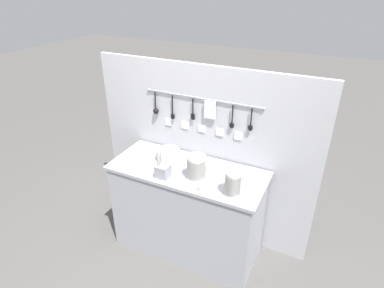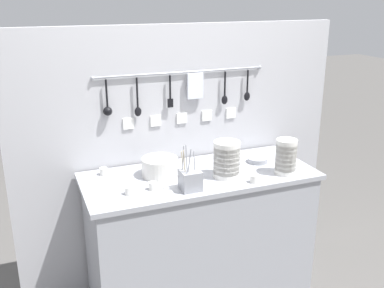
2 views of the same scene
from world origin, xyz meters
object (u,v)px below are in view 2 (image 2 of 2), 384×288
at_px(bowl_stack_short_front, 227,159).
at_px(cup_edge_far, 129,191).
at_px(plate_stack, 160,167).
at_px(cutlery_caddy, 190,180).
at_px(cup_front_left, 220,162).
at_px(cup_mid_row, 254,179).
at_px(cup_by_caddy, 153,186).
at_px(cup_back_right, 103,171).
at_px(steel_mixing_bowl, 258,160).
at_px(bowl_stack_nested_right, 286,157).

relative_size(bowl_stack_short_front, cup_edge_far, 4.81).
height_order(plate_stack, cup_edge_far, plate_stack).
bearing_deg(cutlery_caddy, plate_stack, 110.74).
height_order(cup_front_left, cup_mid_row, same).
xyz_separation_m(cutlery_caddy, cup_by_caddy, (-0.20, 0.08, -0.04)).
distance_m(plate_stack, cup_back_right, 0.35).
relative_size(steel_mixing_bowl, cup_by_caddy, 2.81).
bearing_deg(cup_by_caddy, cup_mid_row, -11.85).
relative_size(bowl_stack_nested_right, cutlery_caddy, 0.80).
bearing_deg(cup_front_left, bowl_stack_short_front, -103.03).
relative_size(steel_mixing_bowl, cup_front_left, 2.81).
bearing_deg(cup_front_left, cup_by_caddy, -158.86).
bearing_deg(plate_stack, bowl_stack_nested_right, -18.89).
bearing_deg(steel_mixing_bowl, cup_by_caddy, -167.87).
distance_m(cup_front_left, cup_mid_row, 0.33).
xyz_separation_m(plate_stack, steel_mixing_bowl, (0.67, -0.02, -0.04)).
bearing_deg(cup_back_right, bowl_stack_short_front, -23.57).
relative_size(plate_stack, cup_back_right, 4.71).
relative_size(cutlery_caddy, cup_front_left, 5.93).
distance_m(plate_stack, cup_edge_far, 0.31).
xyz_separation_m(bowl_stack_nested_right, plate_stack, (-0.73, 0.25, -0.05)).
relative_size(cutlery_caddy, cup_edge_far, 5.93).
relative_size(bowl_stack_short_front, cup_mid_row, 4.81).
distance_m(steel_mixing_bowl, cup_back_right, 1.00).
bearing_deg(cutlery_caddy, cup_edge_far, 169.45).
bearing_deg(bowl_stack_short_front, cup_front_left, 76.97).
height_order(plate_stack, cup_front_left, plate_stack).
distance_m(steel_mixing_bowl, cup_mid_row, 0.34).
xyz_separation_m(bowl_stack_short_front, cup_front_left, (0.04, 0.18, -0.09)).
distance_m(bowl_stack_short_front, cup_mid_row, 0.20).
xyz_separation_m(bowl_stack_nested_right, steel_mixing_bowl, (-0.06, 0.23, -0.10)).
bearing_deg(bowl_stack_nested_right, steel_mixing_bowl, 104.68).
bearing_deg(steel_mixing_bowl, cup_back_right, 171.09).
height_order(steel_mixing_bowl, cup_front_left, cup_front_left).
height_order(plate_stack, cup_by_caddy, plate_stack).
height_order(bowl_stack_nested_right, cup_mid_row, bowl_stack_nested_right).
height_order(cup_front_left, cup_by_caddy, same).
distance_m(steel_mixing_bowl, cup_edge_far, 0.93).
relative_size(steel_mixing_bowl, cup_mid_row, 2.81).
distance_m(bowl_stack_nested_right, plate_stack, 0.77).
xyz_separation_m(cup_front_left, cup_edge_far, (-0.65, -0.21, 0.00)).
xyz_separation_m(bowl_stack_nested_right, cup_back_right, (-1.05, 0.39, -0.09)).
bearing_deg(cup_edge_far, plate_stack, 38.96).
bearing_deg(cup_back_right, cup_front_left, -9.48).
distance_m(plate_stack, cup_mid_row, 0.57).
bearing_deg(cutlery_caddy, steel_mixing_bowl, 22.97).
height_order(bowl_stack_short_front, plate_stack, bowl_stack_short_front).
bearing_deg(bowl_stack_nested_right, cup_edge_far, 176.79).
xyz_separation_m(bowl_stack_nested_right, cup_by_caddy, (-0.83, 0.07, -0.09)).
height_order(cup_front_left, cup_edge_far, same).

